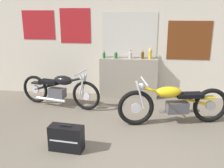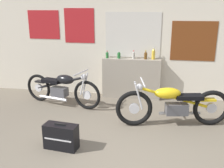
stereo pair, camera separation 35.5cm
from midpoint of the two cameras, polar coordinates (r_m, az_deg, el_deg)
wall_back at (r=6.81m, az=8.13°, el=8.74°), size 10.00×0.07×2.80m
sill_counter at (r=6.83m, az=5.71°, el=1.22°), size 1.49×0.28×1.04m
bottle_leftmost at (r=6.76m, az=0.45°, el=6.36°), size 0.07×0.07×0.19m
bottle_left_center at (r=6.72m, az=3.04°, el=6.29°), size 0.08×0.08×0.19m
bottle_center at (r=6.70m, az=6.24°, el=6.27°), size 0.08×0.08×0.21m
bottle_right_center at (r=6.68m, az=8.85°, el=6.18°), size 0.07×0.07×0.22m
bottle_rightmost at (r=6.69m, az=10.52°, el=6.44°), size 0.08×0.08×0.31m
motorcycle_black at (r=6.38m, az=-9.38°, el=-0.85°), size 2.04×0.74×0.89m
motorcycle_yellow at (r=5.40m, az=15.03°, el=-4.38°), size 2.26×0.72×0.93m
hard_case_black at (r=4.54m, az=-8.79°, el=-11.27°), size 0.59×0.30×0.46m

